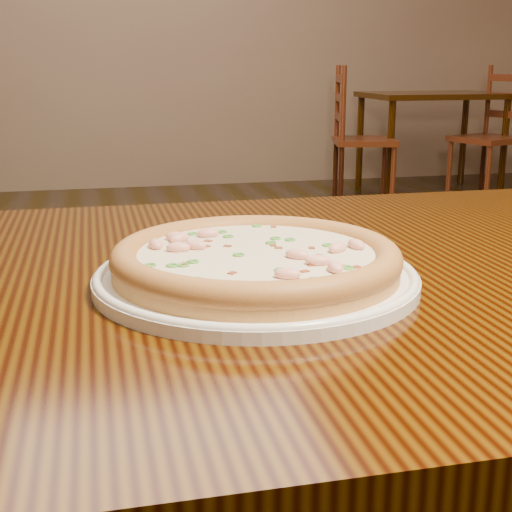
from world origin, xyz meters
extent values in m
cube|color=black|center=(-0.06, -0.53, 0.73)|extent=(1.20, 0.80, 0.04)
cylinder|color=white|center=(-0.18, -0.58, 0.76)|extent=(0.33, 0.33, 0.01)
torus|color=white|center=(-0.18, -0.58, 0.76)|extent=(0.32, 0.32, 0.01)
cylinder|color=#BB8E45|center=(-0.18, -0.58, 0.77)|extent=(0.29, 0.29, 0.02)
torus|color=#AE7F32|center=(-0.18, -0.58, 0.78)|extent=(0.29, 0.29, 0.03)
cylinder|color=beige|center=(-0.18, -0.58, 0.78)|extent=(0.24, 0.24, 0.00)
ellipsoid|color=#F2B29E|center=(-0.21, -0.51, 0.79)|extent=(0.02, 0.01, 0.01)
ellipsoid|color=#F2B29E|center=(-0.25, -0.52, 0.79)|extent=(0.03, 0.02, 0.01)
ellipsoid|color=#F2B29E|center=(-0.08, -0.59, 0.79)|extent=(0.02, 0.03, 0.01)
ellipsoid|color=#F2B29E|center=(-0.25, -0.56, 0.79)|extent=(0.03, 0.02, 0.01)
ellipsoid|color=#F2B29E|center=(-0.27, -0.54, 0.79)|extent=(0.02, 0.03, 0.01)
ellipsoid|color=#F2B29E|center=(-0.13, -0.64, 0.79)|extent=(0.03, 0.02, 0.01)
ellipsoid|color=#F2B29E|center=(-0.10, -0.60, 0.79)|extent=(0.03, 0.03, 0.01)
ellipsoid|color=#F2B29E|center=(-0.25, -0.52, 0.79)|extent=(0.03, 0.02, 0.01)
ellipsoid|color=#F2B29E|center=(-0.12, -0.67, 0.79)|extent=(0.02, 0.03, 0.01)
ellipsoid|color=#F2B29E|center=(-0.15, -0.62, 0.79)|extent=(0.03, 0.03, 0.01)
ellipsoid|color=#F2B29E|center=(-0.17, -0.68, 0.79)|extent=(0.03, 0.02, 0.01)
ellipsoid|color=#F2B29E|center=(-0.24, -0.56, 0.79)|extent=(0.03, 0.02, 0.01)
cube|color=maroon|center=(-0.15, -0.58, 0.78)|extent=(0.01, 0.01, 0.00)
cube|color=maroon|center=(-0.10, -0.66, 0.78)|extent=(0.01, 0.01, 0.00)
cube|color=maroon|center=(-0.16, -0.56, 0.78)|extent=(0.01, 0.01, 0.00)
cube|color=maroon|center=(-0.14, -0.64, 0.78)|extent=(0.01, 0.01, 0.00)
cube|color=maroon|center=(-0.25, -0.61, 0.78)|extent=(0.01, 0.01, 0.00)
cube|color=maroon|center=(-0.24, -0.53, 0.78)|extent=(0.01, 0.01, 0.00)
cube|color=maroon|center=(-0.12, -0.61, 0.78)|extent=(0.01, 0.01, 0.00)
cube|color=maroon|center=(-0.25, -0.55, 0.78)|extent=(0.01, 0.01, 0.00)
cube|color=maroon|center=(-0.08, -0.58, 0.78)|extent=(0.01, 0.01, 0.00)
cube|color=maroon|center=(-0.11, -0.65, 0.78)|extent=(0.01, 0.01, 0.00)
cube|color=maroon|center=(-0.22, -0.65, 0.78)|extent=(0.01, 0.01, 0.00)
cube|color=maroon|center=(-0.22, -0.55, 0.78)|extent=(0.01, 0.01, 0.00)
cube|color=maroon|center=(-0.20, -0.56, 0.78)|extent=(0.01, 0.01, 0.00)
cube|color=maroon|center=(-0.13, -0.48, 0.78)|extent=(0.01, 0.01, 0.00)
cube|color=maroon|center=(-0.22, -0.53, 0.78)|extent=(0.01, 0.01, 0.00)
cube|color=maroon|center=(-0.15, -0.66, 0.78)|extent=(0.01, 0.01, 0.00)
cube|color=maroon|center=(-0.12, -0.58, 0.78)|extent=(0.01, 0.01, 0.00)
torus|color=#469433|center=(-0.10, -0.58, 0.79)|extent=(0.01, 0.01, 0.00)
torus|color=#469433|center=(-0.15, -0.47, 0.79)|extent=(0.02, 0.02, 0.00)
torus|color=#469433|center=(-0.23, -0.50, 0.79)|extent=(0.02, 0.02, 0.00)
torus|color=#469433|center=(-0.19, -0.52, 0.79)|extent=(0.02, 0.02, 0.00)
torus|color=#469433|center=(-0.25, -0.67, 0.79)|extent=(0.01, 0.01, 0.00)
torus|color=#469433|center=(-0.16, -0.55, 0.79)|extent=(0.02, 0.02, 0.00)
torus|color=#469433|center=(-0.27, -0.62, 0.79)|extent=(0.01, 0.01, 0.00)
torus|color=#469433|center=(-0.20, -0.49, 0.79)|extent=(0.02, 0.02, 0.00)
torus|color=#469433|center=(-0.25, -0.61, 0.79)|extent=(0.02, 0.02, 0.00)
torus|color=#469433|center=(-0.20, -0.59, 0.79)|extent=(0.01, 0.01, 0.00)
torus|color=#469433|center=(-0.15, -0.54, 0.79)|extent=(0.02, 0.02, 0.00)
torus|color=#469433|center=(-0.15, -0.69, 0.79)|extent=(0.01, 0.01, 0.00)
torus|color=#469433|center=(-0.17, -0.65, 0.79)|extent=(0.02, 0.02, 0.00)
torus|color=#469433|center=(-0.13, -0.55, 0.79)|extent=(0.01, 0.01, 0.00)
torus|color=#469433|center=(-0.11, -0.66, 0.79)|extent=(0.02, 0.02, 0.00)
torus|color=#469433|center=(-0.29, -0.61, 0.79)|extent=(0.01, 0.01, 0.00)
torus|color=#469433|center=(-0.26, -0.62, 0.79)|extent=(0.02, 0.02, 0.00)
cube|color=black|center=(2.19, 3.79, 0.73)|extent=(1.00, 0.70, 0.04)
cylinder|color=black|center=(1.74, 3.49, 0.35)|extent=(0.05, 0.05, 0.71)
cylinder|color=black|center=(2.64, 3.49, 0.35)|extent=(0.05, 0.05, 0.71)
cylinder|color=black|center=(1.74, 4.09, 0.35)|extent=(0.05, 0.05, 0.71)
cylinder|color=black|center=(2.64, 4.09, 0.35)|extent=(0.05, 0.05, 0.71)
cube|color=#4E2007|center=(1.55, 3.52, 0.43)|extent=(0.50, 0.50, 0.04)
cylinder|color=#4E2007|center=(1.69, 3.30, 0.21)|extent=(0.04, 0.04, 0.41)
cylinder|color=#4E2007|center=(1.77, 3.66, 0.21)|extent=(0.04, 0.04, 0.41)
cylinder|color=#4E2007|center=(1.34, 3.39, 0.21)|extent=(0.04, 0.04, 0.41)
cylinder|color=#4E2007|center=(1.42, 3.74, 0.21)|extent=(0.04, 0.04, 0.41)
cylinder|color=#4E2007|center=(1.34, 3.39, 0.47)|extent=(0.04, 0.04, 0.95)
cylinder|color=#4E2007|center=(1.42, 3.74, 0.47)|extent=(0.04, 0.04, 0.95)
cube|color=#4E2007|center=(1.38, 3.56, 0.60)|extent=(0.11, 0.36, 0.05)
cube|color=#4E2007|center=(1.38, 3.56, 0.73)|extent=(0.11, 0.36, 0.05)
cube|color=#4E2007|center=(1.38, 3.56, 0.86)|extent=(0.11, 0.36, 0.05)
cube|color=#4E2007|center=(2.47, 3.44, 0.43)|extent=(0.53, 0.53, 0.04)
cylinder|color=#4E2007|center=(2.24, 3.55, 0.21)|extent=(0.04, 0.04, 0.41)
cylinder|color=#4E2007|center=(2.36, 3.21, 0.21)|extent=(0.04, 0.04, 0.41)
cylinder|color=#4E2007|center=(2.58, 3.67, 0.21)|extent=(0.04, 0.04, 0.41)
cylinder|color=#4E2007|center=(2.58, 3.67, 0.47)|extent=(0.04, 0.04, 0.95)
cube|color=#4E2007|center=(2.64, 3.50, 0.60)|extent=(0.15, 0.35, 0.05)
cube|color=#4E2007|center=(2.64, 3.50, 0.73)|extent=(0.15, 0.35, 0.05)
cube|color=#4E2007|center=(2.64, 3.50, 0.86)|extent=(0.15, 0.35, 0.05)
camera|label=1|loc=(-0.33, -1.25, 0.97)|focal=50.00mm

